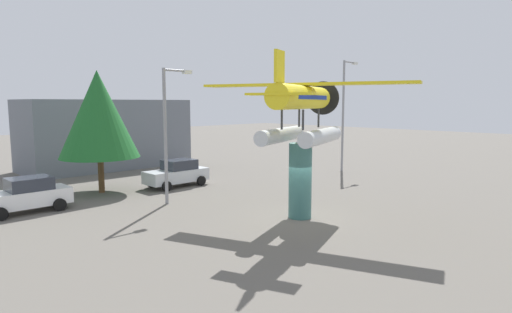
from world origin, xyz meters
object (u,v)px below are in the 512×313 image
streetlight_primary (168,125)px  storefront_building (107,134)px  car_mid_silver (177,173)px  tree_east (98,114)px  car_near_white (26,195)px  streetlight_secondary (344,108)px  floatplane_monument (302,108)px  display_pedestal (300,181)px

streetlight_primary → storefront_building: 15.60m
streetlight_primary → storefront_building: streetlight_primary is taller
car_mid_silver → tree_east: bearing=-20.3°
car_near_white → streetlight_secondary: streetlight_secondary is taller
floatplane_monument → car_mid_silver: size_ratio=2.41×
car_mid_silver → car_near_white: bearing=2.3°
display_pedestal → streetlight_secondary: bearing=26.4°
floatplane_monument → streetlight_secondary: size_ratio=1.14×
streetlight_secondary → floatplane_monument: bearing=-153.6°
car_mid_silver → tree_east: size_ratio=0.56×
car_mid_silver → streetlight_secondary: bearing=163.9°
floatplane_monument → streetlight_primary: floatplane_monument is taller
tree_east → floatplane_monument: bearing=-71.0°
floatplane_monument → car_mid_silver: 11.56m
display_pedestal → car_mid_silver: bearing=88.4°
storefront_building → tree_east: (-5.07, -9.62, 1.93)m
car_near_white → streetlight_primary: streetlight_primary is taller
floatplane_monument → car_near_white: bearing=110.8°
display_pedestal → streetlight_primary: bearing=111.8°
display_pedestal → tree_east: bearing=108.5°
streetlight_primary → floatplane_monument: bearing=-67.2°
streetlight_secondary → display_pedestal: bearing=-153.6°
floatplane_monument → streetlight_primary: size_ratio=1.38×
storefront_building → tree_east: bearing=-117.8°
car_near_white → storefront_building: bearing=-130.6°
tree_east → car_near_white: bearing=-157.6°
car_mid_silver → display_pedestal: bearing=88.4°
floatplane_monument → tree_east: (-4.26, 12.33, -0.47)m
car_near_white → storefront_building: (9.96, 11.64, 1.99)m
floatplane_monument → storefront_building: bearing=67.1°
streetlight_primary → tree_east: 5.65m
display_pedestal → car_near_white: size_ratio=0.86×
car_mid_silver → tree_east: tree_east is taller
display_pedestal → floatplane_monument: floatplane_monument is taller
streetlight_primary → streetlight_secondary: 16.59m
display_pedestal → tree_east: (-4.13, 12.38, 3.00)m
streetlight_secondary → streetlight_primary: bearing=179.8°
streetlight_secondary → tree_east: 18.77m
display_pedestal → tree_east: tree_east is taller
car_mid_silver → storefront_building: size_ratio=0.32×
car_near_white → streetlight_secondary: bearing=171.2°
floatplane_monument → storefront_building: size_ratio=0.76×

